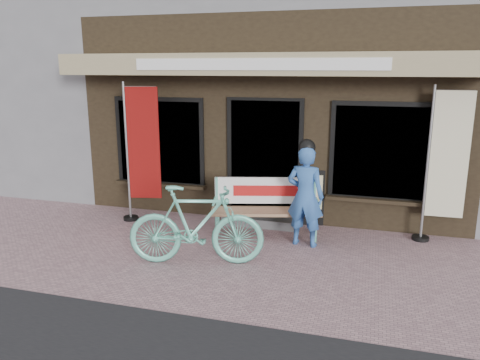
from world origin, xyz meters
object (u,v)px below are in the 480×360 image
(nobori_red, at_px, (141,151))
(menu_stand, at_px, (310,197))
(bicycle, at_px, (196,225))
(nobori_cream, at_px, (445,163))
(bench, at_px, (266,203))
(person, at_px, (305,194))

(nobori_red, bearing_deg, menu_stand, -2.31)
(bicycle, distance_m, menu_stand, 2.48)
(bicycle, distance_m, nobori_cream, 3.92)
(nobori_red, xyz_separation_m, menu_stand, (2.92, 0.57, -0.77))
(nobori_red, distance_m, menu_stand, 3.07)
(bench, relative_size, person, 1.09)
(bicycle, height_order, nobori_red, nobori_red)
(bicycle, relative_size, nobori_cream, 0.77)
(person, relative_size, nobori_cream, 0.68)
(bench, distance_m, nobori_red, 2.41)
(menu_stand, bearing_deg, nobori_cream, -17.42)
(menu_stand, bearing_deg, bicycle, -132.10)
(bench, relative_size, bicycle, 0.96)
(nobori_red, distance_m, nobori_cream, 5.01)
(bench, bearing_deg, person, -34.40)
(bicycle, bearing_deg, nobori_cream, -75.12)
(bench, xyz_separation_m, nobori_cream, (2.70, 0.49, 0.71))
(bicycle, xyz_separation_m, nobori_cream, (3.37, 1.87, 0.70))
(person, bearing_deg, menu_stand, 100.84)
(bicycle, relative_size, nobori_red, 0.77)
(menu_stand, bearing_deg, bench, -140.50)
(bench, relative_size, menu_stand, 1.84)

